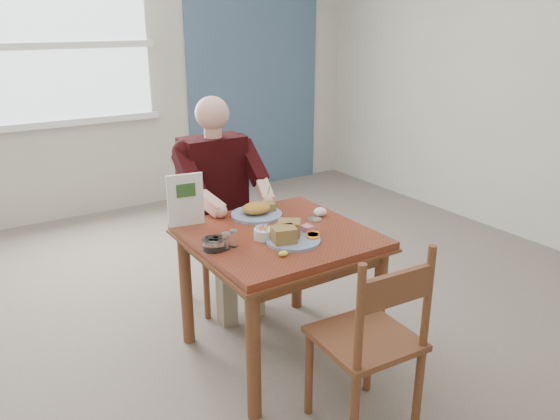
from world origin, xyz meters
TOP-DOWN VIEW (x-y plane):
  - floor at (0.00, 0.00)m, footprint 6.00×6.00m
  - wall_back at (0.00, 3.00)m, footprint 5.50×0.00m
  - accent_panel at (1.60, 2.98)m, footprint 1.60×0.02m
  - lemon_wedge at (-0.15, -0.27)m, footprint 0.05×0.04m
  - napkin at (0.34, 0.08)m, footprint 0.09×0.08m
  - metal_dish at (0.27, 0.04)m, footprint 0.10×0.10m
  - window at (-0.40, 2.97)m, footprint 1.72×0.04m
  - table at (0.00, 0.00)m, footprint 0.92×0.92m
  - chair_far at (0.00, 0.80)m, footprint 0.42×0.42m
  - chair_near at (0.01, -0.74)m, footprint 0.44×0.44m
  - diner at (0.00, 0.71)m, footprint 0.53×0.56m
  - near_plate at (-0.02, -0.14)m, footprint 0.37×0.37m
  - far_plate at (0.03, 0.28)m, footprint 0.34×0.34m
  - caddy at (-0.11, -0.03)m, footprint 0.12×0.12m
  - shakers at (-0.32, -0.05)m, footprint 0.10×0.06m
  - creamer at (-0.39, -0.02)m, footprint 0.14×0.14m
  - menu at (-0.37, 0.37)m, footprint 0.20×0.05m

SIDE VIEW (x-z plane):
  - floor at x=0.00m, z-range 0.00..0.00m
  - chair_far at x=0.00m, z-range 0.00..0.95m
  - chair_near at x=0.01m, z-range 0.00..0.95m
  - table at x=0.00m, z-range 0.26..1.01m
  - metal_dish at x=0.27m, z-range 0.75..0.76m
  - lemon_wedge at x=-0.15m, z-range 0.75..0.78m
  - napkin at x=0.34m, z-range 0.75..0.80m
  - caddy at x=-0.11m, z-range 0.74..0.82m
  - creamer at x=-0.39m, z-range 0.75..0.81m
  - far_plate at x=0.03m, z-range 0.74..0.82m
  - near_plate at x=-0.02m, z-range 0.74..0.83m
  - shakers at x=-0.32m, z-range 0.75..0.84m
  - diner at x=0.00m, z-range 0.12..1.50m
  - menu at x=-0.37m, z-range 0.75..1.04m
  - accent_panel at x=1.60m, z-range 0.00..2.80m
  - wall_back at x=0.00m, z-range -1.35..4.15m
  - window at x=-0.40m, z-range 0.89..2.31m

